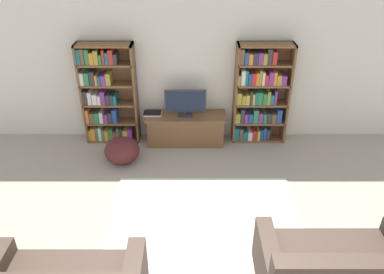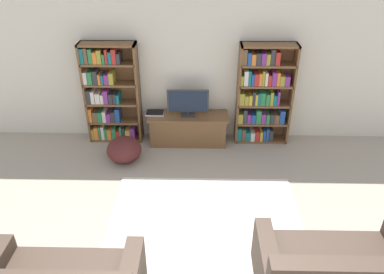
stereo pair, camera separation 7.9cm
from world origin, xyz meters
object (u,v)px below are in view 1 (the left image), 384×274
object	(u,v)px
tv_stand	(187,129)
television	(187,102)
laptop	(154,113)
beanbag_ottoman	(124,150)
bookshelf_left	(108,96)
bookshelf_right	(261,95)

from	to	relation	value
tv_stand	television	bearing A→B (deg)	-90.00
laptop	beanbag_ottoman	size ratio (longest dim) A/B	0.56
television	beanbag_ottoman	bearing A→B (deg)	-149.61
bookshelf_left	bookshelf_right	size ratio (longest dim) A/B	1.00
bookshelf_left	laptop	xyz separation A→B (m)	(0.78, -0.07, -0.30)
laptop	bookshelf_left	bearing A→B (deg)	175.13
tv_stand	laptop	bearing A→B (deg)	175.03
television	laptop	distance (m)	0.63
bookshelf_left	beanbag_ottoman	world-z (taller)	bookshelf_left
tv_stand	beanbag_ottoman	bearing A→B (deg)	-149.06
tv_stand	laptop	world-z (taller)	laptop
television	beanbag_ottoman	distance (m)	1.33
bookshelf_right	television	bearing A→B (deg)	-174.21
bookshelf_left	bookshelf_right	world-z (taller)	same
tv_stand	television	size ratio (longest dim) A/B	1.98
bookshelf_right	television	size ratio (longest dim) A/B	2.51
beanbag_ottoman	bookshelf_left	bearing A→B (deg)	114.04
laptop	bookshelf_right	bearing A→B (deg)	2.00
bookshelf_right	beanbag_ottoman	distance (m)	2.50
bookshelf_left	tv_stand	xyz separation A→B (m)	(1.36, -0.12, -0.58)
beanbag_ottoman	laptop	bearing A→B (deg)	55.81
tv_stand	television	distance (m)	0.52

